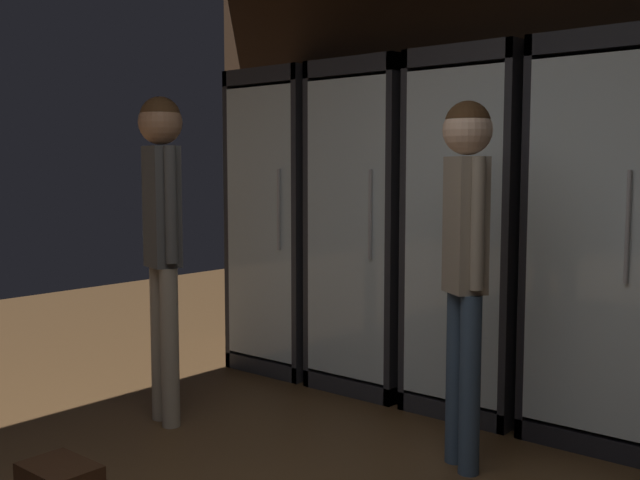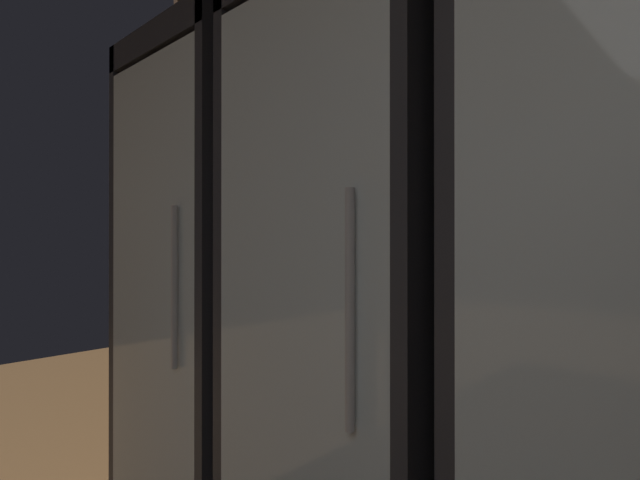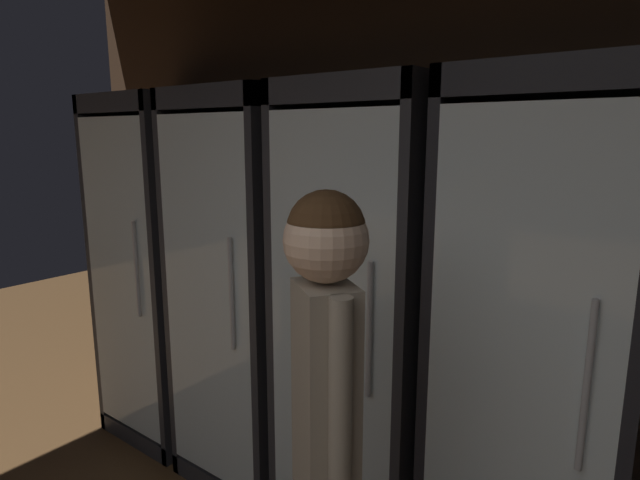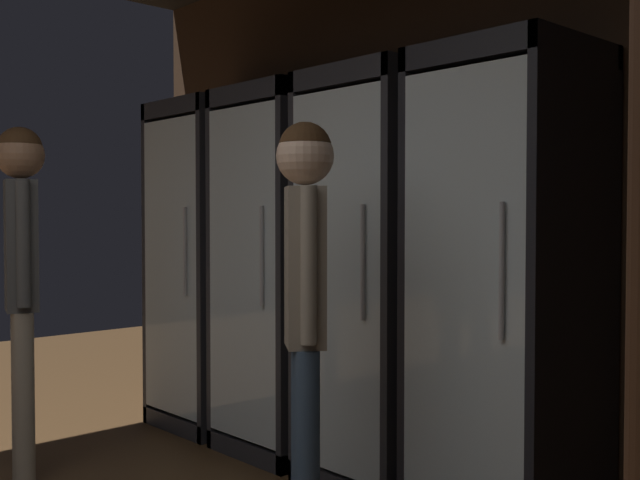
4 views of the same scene
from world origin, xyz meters
TOP-DOWN VIEW (x-y plane):
  - wall_back at (0.00, 3.03)m, footprint 6.00×0.06m
  - cooler_far_left at (-1.99, 2.70)m, footprint 0.64×0.66m
  - cooler_left at (-1.29, 2.70)m, footprint 0.64×0.66m
  - cooler_center at (-0.59, 2.71)m, footprint 0.64×0.66m
  - cooler_right at (0.11, 2.71)m, footprint 0.64×0.66m
  - shopper_near at (-0.23, 1.85)m, footprint 0.24×0.22m

SIDE VIEW (x-z plane):
  - cooler_far_left at x=-1.99m, z-range -0.02..1.95m
  - cooler_center at x=-0.59m, z-range -0.02..1.95m
  - cooler_right at x=0.11m, z-range -0.01..1.96m
  - cooler_left at x=-1.29m, z-range -0.01..1.96m
  - shopper_near at x=-0.23m, z-range 0.24..1.87m
  - wall_back at x=0.00m, z-range 0.00..2.80m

